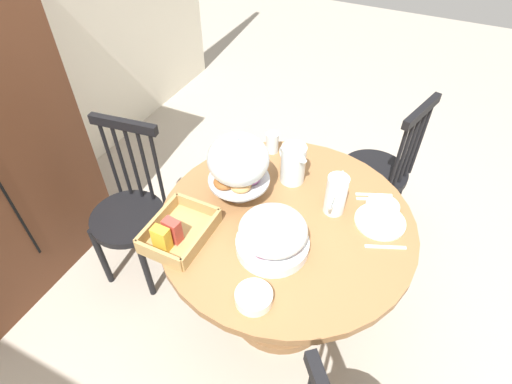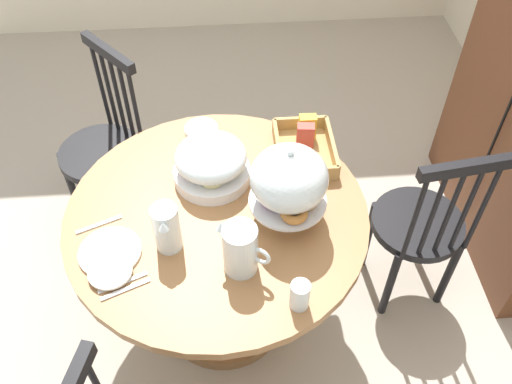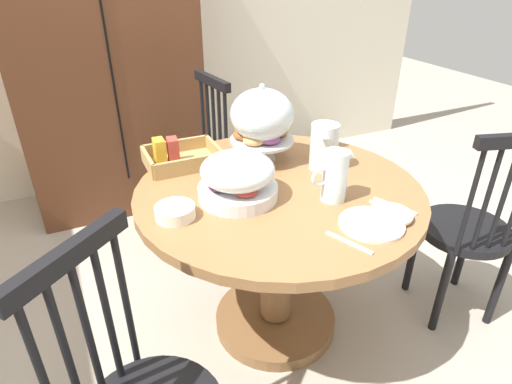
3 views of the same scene
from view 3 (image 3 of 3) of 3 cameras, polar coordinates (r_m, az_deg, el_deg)
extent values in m
plane|color=#A89E8E|center=(2.12, -1.56, -17.47)|extent=(10.00, 10.00, 0.00)
cube|color=brown|center=(2.92, -19.49, 15.81)|extent=(1.10, 0.56, 1.90)
cube|color=black|center=(2.63, -19.01, 16.70)|extent=(0.01, 0.01, 1.52)
cylinder|color=olive|center=(1.69, 3.07, 0.09)|extent=(1.13, 1.13, 0.04)
cylinder|color=brown|center=(1.88, 2.81, -8.89)|extent=(0.14, 0.14, 0.63)
cylinder|color=brown|center=(2.12, 2.57, -16.51)|extent=(0.56, 0.56, 0.06)
cylinder|color=black|center=(2.50, -8.62, 2.78)|extent=(0.40, 0.40, 0.04)
cylinder|color=black|center=(2.67, -12.25, -1.18)|extent=(0.04, 0.04, 0.45)
cylinder|color=black|center=(2.45, -9.84, -3.97)|extent=(0.04, 0.04, 0.45)
cylinder|color=black|center=(2.76, -6.87, 0.37)|extent=(0.04, 0.04, 0.45)
cylinder|color=black|center=(2.54, -4.07, -2.18)|extent=(0.04, 0.04, 0.45)
cylinder|color=black|center=(2.58, -7.07, 9.58)|extent=(0.02, 0.02, 0.48)
cylinder|color=black|center=(2.52, -6.36, 9.15)|extent=(0.02, 0.02, 0.48)
cylinder|color=black|center=(2.46, -5.62, 8.70)|extent=(0.02, 0.02, 0.48)
cylinder|color=black|center=(2.40, -4.85, 8.22)|extent=(0.02, 0.02, 0.48)
cylinder|color=black|center=(2.35, -4.03, 7.72)|extent=(0.02, 0.02, 0.48)
cube|color=black|center=(2.39, -5.93, 14.56)|extent=(0.08, 0.36, 0.05)
cylinder|color=black|center=(1.16, -26.46, -21.77)|extent=(0.02, 0.02, 0.48)
cylinder|color=black|center=(1.19, -23.84, -19.73)|extent=(0.02, 0.02, 0.48)
cylinder|color=black|center=(1.22, -21.38, -17.73)|extent=(0.02, 0.02, 0.48)
cylinder|color=black|center=(1.25, -19.10, -15.81)|extent=(0.02, 0.02, 0.48)
cylinder|color=black|center=(1.28, -16.97, -13.96)|extent=(0.02, 0.02, 0.48)
cube|color=black|center=(1.05, -23.90, -7.82)|extent=(0.30, 0.26, 0.05)
cylinder|color=black|center=(2.16, 26.12, -4.55)|extent=(0.40, 0.40, 0.04)
cylinder|color=black|center=(2.45, 26.04, -6.84)|extent=(0.04, 0.04, 0.45)
cylinder|color=black|center=(2.31, 20.19, -7.75)|extent=(0.04, 0.04, 0.45)
cylinder|color=black|center=(2.28, 29.72, -10.78)|extent=(0.04, 0.04, 0.45)
cylinder|color=black|center=(2.13, 23.57, -12.10)|extent=(0.04, 0.04, 0.45)
cylinder|color=black|center=(1.94, 30.06, -1.13)|extent=(0.02, 0.02, 0.48)
cylinder|color=black|center=(1.90, 28.39, -1.30)|extent=(0.02, 0.02, 0.48)
cylinder|color=black|center=(1.86, 26.64, -1.48)|extent=(0.02, 0.02, 0.48)
cylinder|color=silver|center=(1.91, 0.75, 4.50)|extent=(0.12, 0.12, 0.02)
cylinder|color=silver|center=(1.89, 0.76, 5.52)|extent=(0.03, 0.03, 0.09)
cylinder|color=silver|center=(1.87, 0.77, 6.95)|extent=(0.28, 0.28, 0.01)
torus|color=#B27033|center=(1.91, 2.85, 8.12)|extent=(0.10, 0.10, 0.03)
torus|color=#D19347|center=(1.92, 0.66, 8.28)|extent=(0.10, 0.10, 0.03)
torus|color=#935628|center=(1.87, -1.62, 7.70)|extent=(0.10, 0.10, 0.03)
torus|color=tan|center=(1.81, -0.27, 7.00)|extent=(0.10, 0.10, 0.03)
torus|color=#994C84|center=(1.82, 1.77, 7.16)|extent=(0.10, 0.10, 0.03)
ellipsoid|color=silver|center=(1.83, 0.79, 10.32)|extent=(0.27, 0.27, 0.22)
sphere|color=silver|center=(1.80, 0.82, 13.95)|extent=(0.02, 0.02, 0.02)
cylinder|color=silver|center=(1.60, -2.42, 0.05)|extent=(0.30, 0.30, 0.05)
ellipsoid|color=beige|center=(1.60, -0.20, 1.67)|extent=(0.09, 0.09, 0.03)
ellipsoid|color=#8CBF59|center=(1.64, -3.23, 2.24)|extent=(0.09, 0.09, 0.03)
ellipsoid|color=#6B2D4C|center=(1.57, -4.82, 0.86)|extent=(0.09, 0.09, 0.03)
ellipsoid|color=#CC3D33|center=(1.53, -1.39, 0.17)|extent=(0.09, 0.09, 0.03)
ellipsoid|color=silver|center=(1.56, -2.48, 2.95)|extent=(0.28, 0.28, 0.13)
cylinder|color=silver|center=(1.58, 10.49, 2.12)|extent=(0.09, 0.09, 0.19)
cylinder|color=orange|center=(1.59, 10.40, 1.19)|extent=(0.08, 0.08, 0.13)
cone|color=silver|center=(1.58, 12.46, 5.14)|extent=(0.04, 0.04, 0.03)
torus|color=silver|center=(1.54, 8.60, 2.01)|extent=(0.07, 0.01, 0.07)
cylinder|color=silver|center=(1.82, 9.07, 6.00)|extent=(0.12, 0.12, 0.20)
cylinder|color=white|center=(1.83, 9.00, 5.15)|extent=(0.10, 0.10, 0.13)
cone|color=silver|center=(1.72, 9.31, 7.66)|extent=(0.05, 0.05, 0.03)
torus|color=silver|center=(1.88, 9.07, 7.16)|extent=(0.05, 0.07, 0.07)
cube|color=tan|center=(1.90, -9.75, 3.92)|extent=(0.30, 0.22, 0.01)
cube|color=tan|center=(1.79, -8.85, 3.42)|extent=(0.30, 0.02, 0.07)
cube|color=tan|center=(1.99, -10.70, 5.89)|extent=(0.30, 0.02, 0.07)
cube|color=tan|center=(1.86, -14.25, 3.85)|extent=(0.02, 0.22, 0.07)
cube|color=tan|center=(1.93, -5.52, 5.53)|extent=(0.02, 0.22, 0.07)
cube|color=gold|center=(1.88, -12.76, 5.33)|extent=(0.05, 0.07, 0.11)
cube|color=#B23D33|center=(1.87, -11.02, 5.46)|extent=(0.05, 0.07, 0.11)
cylinder|color=white|center=(1.49, 15.18, -4.16)|extent=(0.22, 0.22, 0.01)
cylinder|color=white|center=(1.55, 17.57, -2.80)|extent=(0.15, 0.15, 0.01)
cylinder|color=white|center=(1.50, -10.76, -2.62)|extent=(0.14, 0.14, 0.04)
cylinder|color=silver|center=(2.06, 10.12, 7.36)|extent=(0.06, 0.06, 0.11)
cube|color=silver|center=(1.61, 17.60, -2.18)|extent=(0.08, 0.16, 0.01)
cube|color=silver|center=(1.63, 18.08, -1.77)|extent=(0.08, 0.16, 0.01)
cube|color=silver|center=(1.39, 12.34, -6.64)|extent=(0.08, 0.16, 0.01)
camera|label=1|loc=(1.14, -69.56, 42.58)|focal=28.61mm
camera|label=2|loc=(2.57, 41.76, 41.13)|focal=38.94mm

